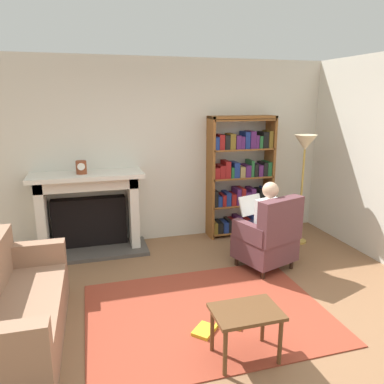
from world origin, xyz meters
TOP-DOWN VIEW (x-y plane):
  - ground at (0.00, 0.00)m, footprint 14.00×14.00m
  - back_wall at (0.00, 2.55)m, footprint 5.60×0.10m
  - side_wall_right at (2.65, 1.25)m, footprint 0.10×5.20m
  - area_rug at (0.00, 0.30)m, footprint 2.40×1.80m
  - fireplace at (-1.10, 2.30)m, footprint 1.55×0.64m
  - mantel_clock at (-1.15, 2.20)m, footprint 0.14×0.14m
  - bookshelf at (1.22, 2.33)m, footprint 1.03×0.32m
  - armchair_reading at (1.07, 1.05)m, footprint 0.81×0.79m
  - seated_reader at (1.03, 1.16)m, footprint 0.48×0.59m
  - sofa_floral at (-1.79, 0.34)m, footprint 0.75×1.71m
  - side_table at (0.10, -0.42)m, footprint 0.56×0.39m
  - scattered_books at (0.10, 0.04)m, footprint 0.65×0.34m
  - floor_lamp at (1.94, 1.75)m, footprint 0.32×0.32m

SIDE VIEW (x-z plane):
  - ground at x=0.00m, z-range 0.00..0.00m
  - area_rug at x=0.00m, z-range 0.00..0.01m
  - scattered_books at x=0.10m, z-range 0.01..0.05m
  - sofa_floral at x=-1.79m, z-range -0.10..0.75m
  - side_table at x=0.10m, z-range 0.15..0.61m
  - armchair_reading at x=1.07m, z-range -0.06..0.91m
  - fireplace at x=-1.10m, z-range 0.03..1.17m
  - seated_reader at x=1.03m, z-range 0.05..1.19m
  - bookshelf at x=1.22m, z-range -0.01..1.86m
  - mantel_clock at x=-1.15m, z-range 1.14..1.32m
  - back_wall at x=0.00m, z-range 0.00..2.70m
  - side_wall_right at x=2.65m, z-range 0.00..2.70m
  - floor_lamp at x=1.94m, z-range 0.56..2.19m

